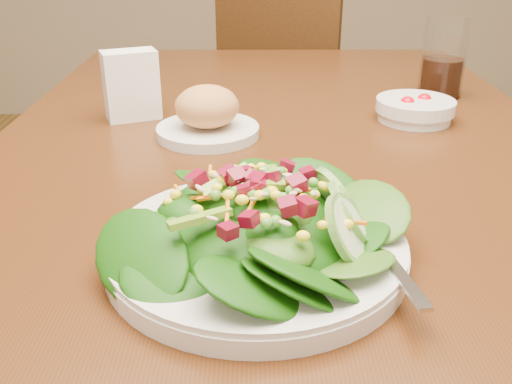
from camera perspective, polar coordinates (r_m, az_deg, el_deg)
dining_table at (r=0.91m, az=2.42°, el=-1.14°), size 0.90×1.40×0.75m
chair_far at (r=1.92m, az=3.19°, el=7.36°), size 0.52×0.52×0.87m
salad_plate at (r=0.56m, az=1.06°, el=-3.84°), size 0.30×0.30×0.09m
bread_plate at (r=0.90m, az=-4.89°, el=7.58°), size 0.16×0.16×0.08m
tomato_bowl at (r=1.01m, az=15.60°, el=7.97°), size 0.13×0.13×0.04m
drinking_glass at (r=1.16m, az=18.16°, el=12.08°), size 0.08×0.08×0.14m
napkin_holder at (r=0.99m, az=-12.38°, el=10.57°), size 0.10×0.08×0.12m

